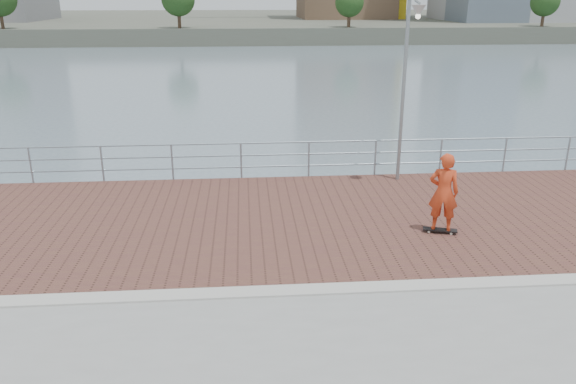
{
  "coord_description": "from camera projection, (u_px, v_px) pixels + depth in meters",
  "views": [
    {
      "loc": [
        -0.89,
        -9.3,
        5.33
      ],
      "look_at": [
        0.0,
        2.0,
        1.3
      ],
      "focal_mm": 35.0,
      "sensor_mm": 36.0,
      "label": 1
    }
  ],
  "objects": [
    {
      "name": "water",
      "position": [
        296.0,
        380.0,
        11.26
      ],
      "size": [
        400.0,
        400.0,
        0.0
      ],
      "primitive_type": "plane",
      "color": "slate",
      "rests_on": "ground"
    },
    {
      "name": "brick_lane",
      "position": [
        283.0,
        219.0,
        13.97
      ],
      "size": [
        40.0,
        6.8,
        0.02
      ],
      "primitive_type": "cube",
      "color": "brown",
      "rests_on": "seawall"
    },
    {
      "name": "curb",
      "position": [
        296.0,
        291.0,
        10.58
      ],
      "size": [
        40.0,
        0.4,
        0.06
      ],
      "primitive_type": "cube",
      "color": "#B7B5AD",
      "rests_on": "seawall"
    },
    {
      "name": "far_shore",
      "position": [
        246.0,
        22.0,
        125.92
      ],
      "size": [
        320.0,
        95.0,
        2.5
      ],
      "primitive_type": "cube",
      "color": "#4C5142",
      "rests_on": "ground"
    },
    {
      "name": "guardrail",
      "position": [
        275.0,
        156.0,
        16.93
      ],
      "size": [
        39.06,
        0.06,
        1.13
      ],
      "color": "#8C9EA8",
      "rests_on": "brick_lane"
    },
    {
      "name": "street_lamp",
      "position": [
        410.0,
        53.0,
        15.34
      ],
      "size": [
        0.39,
        1.13,
        5.32
      ],
      "color": "gray",
      "rests_on": "brick_lane"
    },
    {
      "name": "skateboard",
      "position": [
        440.0,
        230.0,
        13.15
      ],
      "size": [
        0.81,
        0.42,
        0.09
      ],
      "rotation": [
        0.0,
        0.0,
        -0.29
      ],
      "color": "black",
      "rests_on": "brick_lane"
    },
    {
      "name": "skateboarder",
      "position": [
        444.0,
        192.0,
        12.83
      ],
      "size": [
        0.77,
        0.62,
        1.85
      ],
      "primitive_type": "imported",
      "rotation": [
        0.0,
        0.0,
        2.85
      ],
      "color": "red",
      "rests_on": "skateboard"
    },
    {
      "name": "shoreline_trees",
      "position": [
        339.0,
        1.0,
        82.5
      ],
      "size": [
        169.31,
        4.94,
        6.58
      ],
      "color": "#473323",
      "rests_on": "far_shore"
    }
  ]
}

